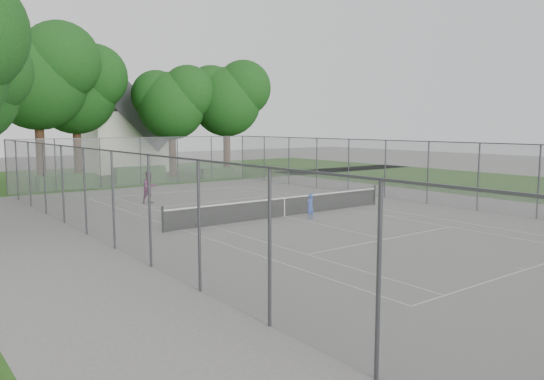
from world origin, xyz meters
TOP-DOWN VIEW (x-y plane):
  - ground at (0.00, 0.00)m, footprint 120.00×120.00m
  - grass_far at (0.00, 26.00)m, footprint 60.00×20.00m
  - grass_right at (22.00, 0.00)m, footprint 16.00×40.00m
  - court_markings at (0.00, 0.00)m, footprint 11.03×23.83m
  - tennis_net at (0.00, 0.00)m, footprint 12.87×0.10m
  - perimeter_fence at (0.00, 0.00)m, footprint 18.08×34.08m
  - tree_far_left at (-5.47, 22.42)m, footprint 8.36×7.63m
  - tree_far_midleft at (-2.05, 24.69)m, footprint 7.61×6.95m
  - tree_far_midright at (5.02, 21.64)m, footprint 6.58×6.01m
  - tree_far_right at (9.91, 20.65)m, footprint 7.05×6.43m
  - hedge_left at (-5.00, 18.03)m, footprint 3.93×1.18m
  - hedge_mid at (0.53, 18.59)m, footprint 3.91×1.12m
  - hedge_right at (7.14, 18.27)m, footprint 2.81×1.03m
  - house at (3.81, 28.99)m, footprint 7.47×5.79m
  - girl_player at (0.59, -1.20)m, footprint 0.48×0.36m
  - woman_player at (-3.35, 8.04)m, footprint 0.97×0.81m

SIDE VIEW (x-z plane):
  - ground at x=0.00m, z-range 0.00..0.00m
  - grass_far at x=0.00m, z-range 0.00..0.00m
  - grass_right at x=22.00m, z-range 0.00..0.00m
  - court_markings at x=0.00m, z-range 0.00..0.01m
  - hedge_right at x=7.14m, z-range 0.00..0.84m
  - hedge_left at x=-5.00m, z-range 0.00..0.98m
  - tennis_net at x=0.00m, z-range -0.04..1.06m
  - girl_player at x=0.59m, z-range 0.00..1.21m
  - hedge_mid at x=0.53m, z-range 0.00..1.23m
  - woman_player at x=-3.35m, z-range 0.00..1.81m
  - perimeter_fence at x=0.00m, z-range 0.05..3.57m
  - house at x=3.81m, z-range -0.91..8.39m
  - tree_far_midright at x=5.02m, z-range 1.77..11.22m
  - tree_far_right at x=9.91m, z-range 1.89..12.02m
  - tree_far_midleft at x=-2.05m, z-range 2.05..12.99m
  - tree_far_left at x=-5.47m, z-range 2.25..14.27m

